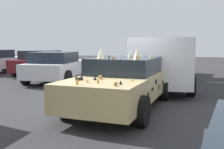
# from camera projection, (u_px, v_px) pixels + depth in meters

# --- Properties ---
(ground_plane) EXTENTS (60.00, 60.00, 0.00)m
(ground_plane) POSITION_uv_depth(u_px,v_px,m) (123.00, 108.00, 7.26)
(ground_plane) COLOR #2D2D30
(art_car_decorated) EXTENTS (4.75, 2.32, 1.62)m
(art_car_decorated) POSITION_uv_depth(u_px,v_px,m) (123.00, 82.00, 7.22)
(art_car_decorated) COLOR #D8BC7F
(art_car_decorated) RESTS_ON ground
(parked_van_far_left) EXTENTS (5.15, 2.65, 1.92)m
(parked_van_far_left) POSITION_uv_depth(u_px,v_px,m) (160.00, 60.00, 10.36)
(parked_van_far_left) COLOR silver
(parked_van_far_left) RESTS_ON ground
(parked_sedan_behind_right) EXTENTS (4.23, 2.37, 1.36)m
(parked_sedan_behind_right) POSITION_uv_depth(u_px,v_px,m) (57.00, 66.00, 12.26)
(parked_sedan_behind_right) COLOR silver
(parked_sedan_behind_right) RESTS_ON ground
(parked_sedan_near_right) EXTENTS (4.36, 2.01, 1.36)m
(parked_sedan_near_right) POSITION_uv_depth(u_px,v_px,m) (44.00, 62.00, 14.96)
(parked_sedan_near_right) COLOR #5B1419
(parked_sedan_near_right) RESTS_ON ground
(parked_sedan_row_back_far) EXTENTS (4.41, 2.46, 1.49)m
(parked_sedan_row_back_far) POSITION_uv_depth(u_px,v_px,m) (169.00, 63.00, 14.29)
(parked_sedan_row_back_far) COLOR gray
(parked_sedan_row_back_far) RESTS_ON ground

